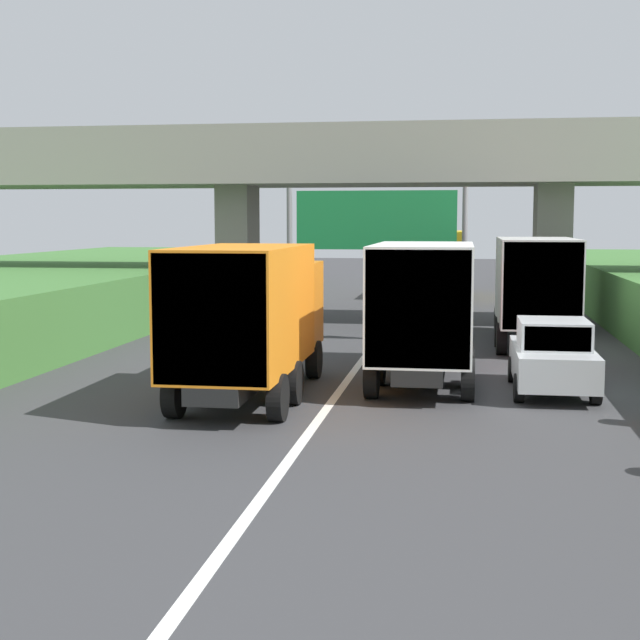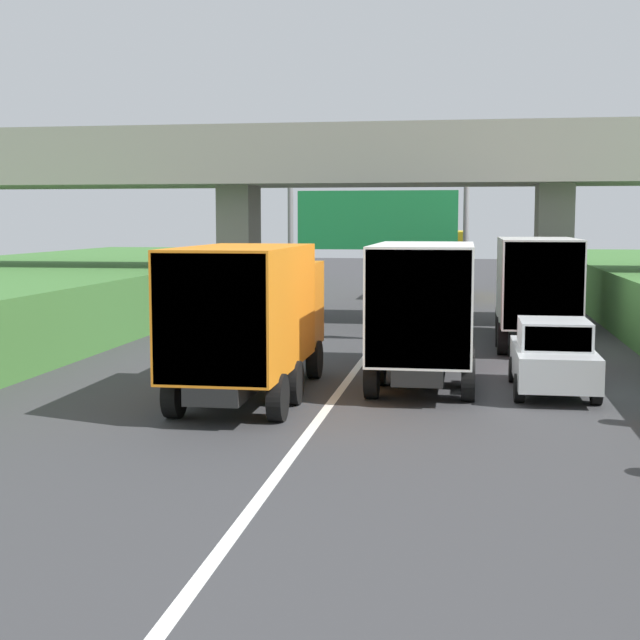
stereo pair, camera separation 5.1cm
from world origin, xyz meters
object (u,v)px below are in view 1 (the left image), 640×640
at_px(truck_orange, 251,313).
at_px(truck_yellow, 440,260).
at_px(overhead_highway_sign, 376,229).
at_px(car_silver, 553,356).
at_px(truck_red, 425,304).
at_px(truck_black, 534,285).

bearing_deg(truck_orange, truck_yellow, 83.06).
distance_m(overhead_highway_sign, truck_orange, 10.17).
relative_size(truck_orange, car_silver, 1.78).
relative_size(overhead_highway_sign, car_silver, 1.43).
height_order(overhead_highway_sign, truck_red, overhead_highway_sign).
xyz_separation_m(truck_black, car_silver, (-0.15, -8.32, -1.08)).
height_order(truck_orange, car_silver, truck_orange).
bearing_deg(truck_yellow, truck_red, -89.38).
height_order(truck_black, truck_yellow, same).
bearing_deg(truck_yellow, truck_black, -79.50).
distance_m(truck_red, car_silver, 3.35).
height_order(truck_orange, truck_yellow, same).
distance_m(overhead_highway_sign, car_silver, 9.95).
bearing_deg(truck_black, truck_yellow, 100.50).
relative_size(truck_yellow, car_silver, 1.78).
height_order(overhead_highway_sign, truck_orange, overhead_highway_sign).
bearing_deg(truck_red, truck_orange, -144.53).
bearing_deg(car_silver, truck_red, 161.57).
bearing_deg(overhead_highway_sign, truck_red, -75.17).
bearing_deg(truck_yellow, overhead_highway_sign, -94.96).
relative_size(overhead_highway_sign, truck_orange, 0.81).
distance_m(truck_orange, car_silver, 7.04).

